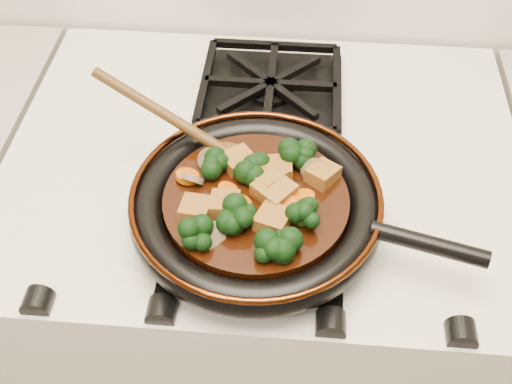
{
  "coord_description": "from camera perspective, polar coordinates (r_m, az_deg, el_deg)",
  "views": [
    {
      "loc": [
        0.05,
        1.02,
        1.56
      ],
      "look_at": [
        0.0,
        1.55,
        0.97
      ],
      "focal_mm": 45.0,
      "sensor_mm": 36.0,
      "label": 1
    }
  ],
  "objects": [
    {
      "name": "carrot_coin_2",
      "position": [
        0.8,
        -1.33,
        -0.96
      ],
      "size": [
        0.03,
        0.03,
        0.02
      ],
      "primitive_type": "cylinder",
      "rotation": [
        -0.2,
        0.34,
        0.0
      ],
      "color": "#B64D05",
      "rests_on": "braising_sauce"
    },
    {
      "name": "broccoli_floret_1",
      "position": [
        0.74,
        2.06,
        -5.34
      ],
      "size": [
        0.09,
        0.09,
        0.06
      ],
      "primitive_type": null,
      "rotation": [
        0.23,
        -0.01,
        2.22
      ],
      "color": "black",
      "rests_on": "braising_sauce"
    },
    {
      "name": "mushroom_slice_1",
      "position": [
        0.82,
        -5.64,
        1.13
      ],
      "size": [
        0.04,
        0.03,
        0.03
      ],
      "primitive_type": "cylinder",
      "rotation": [
        0.95,
        0.0,
        2.87
      ],
      "color": "brown",
      "rests_on": "braising_sauce"
    },
    {
      "name": "stove",
      "position": [
        1.3,
        0.51,
        -11.02
      ],
      "size": [
        0.76,
        0.6,
        0.9
      ],
      "primitive_type": "cube",
      "color": "beige",
      "rests_on": "ground"
    },
    {
      "name": "broccoli_floret_5",
      "position": [
        0.74,
        1.77,
        -5.31
      ],
      "size": [
        0.09,
        0.09,
        0.07
      ],
      "primitive_type": null,
      "rotation": [
        -0.15,
        0.24,
        2.09
      ],
      "color": "black",
      "rests_on": "braising_sauce"
    },
    {
      "name": "tofu_cube_4",
      "position": [
        0.77,
        1.54,
        -2.54
      ],
      "size": [
        0.05,
        0.05,
        0.03
      ],
      "primitive_type": "cube",
      "rotation": [
        0.08,
        0.05,
        2.79
      ],
      "color": "brown",
      "rests_on": "braising_sauce"
    },
    {
      "name": "carrot_coin_3",
      "position": [
        0.8,
        4.24,
        -0.49
      ],
      "size": [
        0.03,
        0.03,
        0.02
      ],
      "primitive_type": "cylinder",
      "rotation": [
        -0.17,
        -0.12,
        0.0
      ],
      "color": "#B64D05",
      "rests_on": "braising_sauce"
    },
    {
      "name": "broccoli_floret_3",
      "position": [
        0.83,
        -0.2,
        1.96
      ],
      "size": [
        0.09,
        0.09,
        0.05
      ],
      "primitive_type": null,
      "rotation": [
        -0.07,
        0.01,
        2.48
      ],
      "color": "black",
      "rests_on": "braising_sauce"
    },
    {
      "name": "skillet",
      "position": [
        0.82,
        0.15,
        -1.27
      ],
      "size": [
        0.44,
        0.32,
        0.05
      ],
      "rotation": [
        0.0,
        0.0,
        -0.26
      ],
      "color": "black",
      "rests_on": "burner_grate_front"
    },
    {
      "name": "burner_grate_front",
      "position": [
        0.84,
        -0.03,
        -2.68
      ],
      "size": [
        0.23,
        0.23,
        0.03
      ],
      "primitive_type": null,
      "color": "black",
      "rests_on": "stove"
    },
    {
      "name": "mushroom_slice_2",
      "position": [
        0.85,
        -4.09,
        2.82
      ],
      "size": [
        0.04,
        0.04,
        0.03
      ],
      "primitive_type": "cylinder",
      "rotation": [
        0.97,
        0.0,
        0.43
      ],
      "color": "brown",
      "rests_on": "braising_sauce"
    },
    {
      "name": "tofu_cube_5",
      "position": [
        0.83,
        5.95,
        1.53
      ],
      "size": [
        0.05,
        0.05,
        0.03
      ],
      "primitive_type": "cube",
      "rotation": [
        -0.06,
        0.11,
        0.95
      ],
      "color": "brown",
      "rests_on": "braising_sauce"
    },
    {
      "name": "carrot_coin_5",
      "position": [
        0.86,
        -3.46,
        3.43
      ],
      "size": [
        0.03,
        0.03,
        0.01
      ],
      "primitive_type": "cylinder",
      "rotation": [
        0.04,
        0.21,
        0.0
      ],
      "color": "#B64D05",
      "rests_on": "braising_sauce"
    },
    {
      "name": "broccoli_floret_0",
      "position": [
        0.85,
        3.84,
        3.4
      ],
      "size": [
        0.07,
        0.07,
        0.08
      ],
      "primitive_type": null,
      "rotation": [
        0.21,
        -0.22,
        3.12
      ],
      "color": "black",
      "rests_on": "braising_sauce"
    },
    {
      "name": "broccoli_floret_4",
      "position": [
        0.76,
        -5.05,
        -3.74
      ],
      "size": [
        0.08,
        0.09,
        0.07
      ],
      "primitive_type": null,
      "rotation": [
        0.16,
        0.2,
        2.21
      ],
      "color": "black",
      "rests_on": "braising_sauce"
    },
    {
      "name": "tofu_cube_0",
      "position": [
        0.79,
        -5.42,
        -1.62
      ],
      "size": [
        0.04,
        0.04,
        0.03
      ],
      "primitive_type": "cube",
      "rotation": [
        0.01,
        0.12,
        1.48
      ],
      "color": "brown",
      "rests_on": "braising_sauce"
    },
    {
      "name": "carrot_coin_0",
      "position": [
        0.8,
        2.51,
        -1.13
      ],
      "size": [
        0.03,
        0.03,
        0.02
      ],
      "primitive_type": "cylinder",
      "rotation": [
        0.19,
        -0.15,
        0.0
      ],
      "color": "#B64D05",
      "rests_on": "braising_sauce"
    },
    {
      "name": "broccoli_floret_8",
      "position": [
        0.77,
        -1.69,
        -2.43
      ],
      "size": [
        0.06,
        0.07,
        0.06
      ],
      "primitive_type": null,
      "rotation": [
        -0.22,
        0.02,
        3.13
      ],
      "color": "black",
      "rests_on": "braising_sauce"
    },
    {
      "name": "carrot_coin_1",
      "position": [
        0.83,
        -6.13,
        1.4
      ],
      "size": [
        0.03,
        0.03,
        0.02
      ],
      "primitive_type": "cylinder",
      "rotation": [
        -0.21,
        0.17,
        0.0
      ],
      "color": "#B64D05",
      "rests_on": "braising_sauce"
    },
    {
      "name": "tofu_cube_6",
      "position": [
        0.82,
        1.02,
        1.28
      ],
      "size": [
        0.06,
        0.06,
        0.03
      ],
      "primitive_type": "cube",
      "rotation": [
        -0.07,
        0.06,
        0.89
      ],
      "color": "brown",
      "rests_on": "braising_sauce"
    },
    {
      "name": "carrot_coin_4",
      "position": [
        0.81,
        -2.54,
        0.15
      ],
      "size": [
        0.03,
        0.03,
        0.02
      ],
      "primitive_type": "cylinder",
      "rotation": [
        -0.12,
        0.32,
        0.0
      ],
      "color": "#B64D05",
      "rests_on": "braising_sauce"
    },
    {
      "name": "burner_grate_back",
      "position": [
        1.04,
        1.3,
        9.22
      ],
      "size": [
        0.23,
        0.23,
        0.03
      ],
      "primitive_type": null,
      "color": "black",
      "rests_on": "stove"
    },
    {
      "name": "mushroom_slice_3",
      "position": [
        0.76,
        -4.0,
        -3.9
      ],
      "size": [
        0.05,
        0.05,
        0.03
      ],
      "primitive_type": "cylinder",
      "rotation": [
        0.78,
        0.0,
        0.86
      ],
      "color": "brown",
      "rests_on": "braising_sauce"
    },
    {
      "name": "tofu_cube_3",
      "position": [
        0.84,
        -1.62,
        2.75
      ],
      "size": [
        0.05,
        0.05,
        0.02
      ],
      "primitive_type": "cube",
      "rotation": [
        0.01,
        0.05,
        0.67
      ],
      "color": "brown",
      "rests_on": "braising_sauce"
    },
    {
      "name": "broccoli_floret_2",
      "position": [
        0.84,
        -3.29,
        2.44
      ],
      "size": [
        0.07,
        0.07,
        0.07
      ],
      "primitive_type": null,
      "rotation": [
        0.2,
        -0.15,
        1.59
      ],
      "color": "black",
      "rests_on": "braising_sauce"
    },
    {
      "name": "broccoli_floret_7",
      "position": [
        0.77,
        4.09,
        -2.19
      ],
      "size": [
        0.08,
        0.08,
        0.07
      ],
      "primitive_type": null,
      "rotation": [
        -0.06,
        -0.17,
        0.74
      ],
      "color": "black",
      "rests_on": "braising_sauce"
    },
    {
      "name": "broccoli_floret_6",
      "position": [
        0.77,
        -1.74,
        -2.77
      ],
      "size": [
        0.06,
        0.06,
        0.06
      ],
      "primitive_type": null,
      "rotation": [
        0.1,
        0.11,
        1.61
      ],
      "color": "black",
      "rests_on": "braising_sauce"
    },
    {
      "name": "braising_sauce",
      "position": [
        0.82,
        0.0,
        -0.99
      ],
      "size": [
        0.24,
        0.24,
        0.02
      ],
      "primitive_type": "cylinder",
      "color": "black",
      "rests_on": "skillet"
    },
    {
      "name": "tofu_cube_1",
      "position": [
        0.79,
        -2.8,
        -1.19
      ],
      "size": [
        0.04,
        0.04,
        0.03
      ],
      "primitive_type": "cube",
      "rotation": [
        -0.04,
        0.12,
        1.54
      ],
      "color": "brown",
      "rests_on": "braising_sauce"
    },
    {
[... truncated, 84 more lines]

